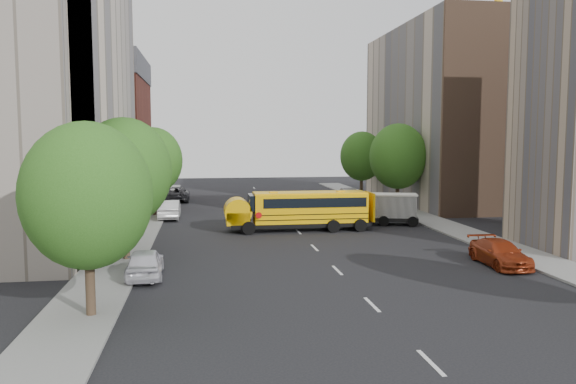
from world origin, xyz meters
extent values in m
plane|color=black|center=(0.00, 0.00, 0.00)|extent=(120.00, 120.00, 0.00)
cube|color=slate|center=(-11.50, 5.00, 0.06)|extent=(3.00, 80.00, 0.12)
cube|color=slate|center=(11.50, 5.00, 0.06)|extent=(3.00, 80.00, 0.12)
cube|color=silver|center=(0.00, 10.00, 0.01)|extent=(0.15, 64.00, 0.01)
cube|color=beige|center=(-18.00, 6.00, 10.00)|extent=(10.00, 26.00, 20.00)
cube|color=maroon|center=(-18.00, 28.00, 6.50)|extent=(10.00, 15.00, 13.00)
cube|color=#BEAA94|center=(18.00, 20.00, 9.00)|extent=(10.00, 22.00, 18.00)
cube|color=brown|center=(18.00, 9.00, 9.00)|extent=(10.10, 0.30, 18.00)
cylinder|color=yellow|center=(28.00, 28.00, 17.50)|extent=(1.00, 1.00, 35.00)
cylinder|color=#38281C|center=(-11.00, -14.00, 1.35)|extent=(0.36, 0.36, 2.70)
ellipsoid|color=#255617|center=(-11.00, -14.00, 4.65)|extent=(4.80, 4.80, 5.52)
cylinder|color=#38281C|center=(-11.00, -4.00, 1.44)|extent=(0.36, 0.36, 2.88)
ellipsoid|color=#255617|center=(-11.00, -4.00, 4.96)|extent=(5.12, 5.12, 5.89)
cylinder|color=#38281C|center=(-11.00, 14.00, 1.40)|extent=(0.36, 0.36, 2.81)
ellipsoid|color=#255617|center=(-11.00, 14.00, 4.84)|extent=(4.99, 4.99, 5.74)
cylinder|color=#38281C|center=(11.00, 14.00, 1.48)|extent=(0.36, 0.36, 2.95)
ellipsoid|color=#255617|center=(11.00, 14.00, 5.08)|extent=(5.25, 5.25, 6.04)
cylinder|color=#38281C|center=(11.00, 26.00, 1.37)|extent=(0.36, 0.36, 2.74)
ellipsoid|color=#255617|center=(11.00, 26.00, 4.71)|extent=(4.86, 4.86, 5.59)
cube|color=black|center=(0.25, 4.57, 0.50)|extent=(10.26, 2.39, 0.27)
cube|color=#FFB905|center=(0.89, 4.57, 1.69)|extent=(8.25, 2.33, 2.10)
cube|color=#FFB905|center=(-3.96, 4.54, 1.05)|extent=(1.66, 2.11, 0.92)
cube|color=black|center=(-3.00, 4.55, 2.15)|extent=(0.47, 2.11, 1.10)
cube|color=#FFB905|center=(0.89, 4.57, 2.76)|extent=(8.25, 2.15, 0.13)
cube|color=black|center=(1.08, 4.57, 2.15)|extent=(7.52, 2.38, 0.69)
cube|color=black|center=(0.89, 4.57, 0.96)|extent=(8.25, 2.38, 0.05)
cube|color=black|center=(0.89, 4.57, 1.33)|extent=(8.25, 2.38, 0.05)
cube|color=#FFB905|center=(5.06, 4.59, 1.69)|extent=(0.15, 2.29, 2.10)
cube|color=#FFB905|center=(-1.58, 4.56, 2.85)|extent=(0.55, 0.55, 0.09)
cube|color=#FFB905|center=(3.00, 4.58, 2.85)|extent=(0.55, 0.55, 0.09)
cylinder|color=#FFB905|center=(-3.96, 4.54, 1.51)|extent=(1.93, 2.11, 1.92)
cylinder|color=red|center=(-2.67, 3.32, 1.37)|extent=(0.46, 0.04, 0.46)
cylinder|color=black|center=(-3.31, 3.40, 0.46)|extent=(0.92, 0.28, 0.92)
cylinder|color=black|center=(-3.32, 5.69, 0.46)|extent=(0.92, 0.28, 0.92)
cylinder|color=black|center=(2.27, 3.43, 0.46)|extent=(0.92, 0.28, 0.92)
cylinder|color=black|center=(2.26, 5.72, 0.46)|extent=(0.92, 0.28, 0.92)
cylinder|color=black|center=(4.10, 3.44, 0.46)|extent=(0.92, 0.28, 0.92)
cylinder|color=black|center=(4.09, 5.73, 0.46)|extent=(0.92, 0.28, 0.92)
cube|color=black|center=(6.99, 6.52, 0.47)|extent=(5.98, 3.37, 0.28)
cube|color=white|center=(7.45, 6.40, 1.47)|extent=(4.68, 2.91, 1.70)
cube|color=white|center=(4.99, 7.09, 1.18)|extent=(1.76, 2.09, 1.14)
cube|color=silver|center=(7.45, 6.40, 2.37)|extent=(4.89, 3.06, 0.11)
cylinder|color=black|center=(4.73, 6.18, 0.40)|extent=(0.83, 0.44, 0.80)
cylinder|color=black|center=(5.24, 8.00, 0.40)|extent=(0.83, 0.44, 0.80)
cylinder|color=black|center=(6.92, 5.56, 0.40)|extent=(0.83, 0.44, 0.80)
cylinder|color=black|center=(7.43, 7.38, 0.40)|extent=(0.83, 0.44, 0.80)
cylinder|color=black|center=(8.92, 5.00, 0.40)|extent=(0.83, 0.44, 0.80)
cylinder|color=black|center=(9.43, 6.82, 0.40)|extent=(0.83, 0.44, 0.80)
imported|color=silver|center=(-9.60, -8.06, 0.73)|extent=(1.89, 4.35, 1.46)
imported|color=silver|center=(-9.60, 12.11, 0.79)|extent=(1.69, 4.81, 1.58)
imported|color=black|center=(-9.60, 25.19, 0.78)|extent=(2.62, 5.64, 1.56)
imported|color=maroon|center=(8.80, -8.21, 0.67)|extent=(2.04, 4.71, 1.35)
imported|color=gray|center=(8.80, 22.98, 0.68)|extent=(1.51, 4.15, 1.36)
camera|label=1|loc=(-6.71, -35.55, 6.78)|focal=35.00mm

